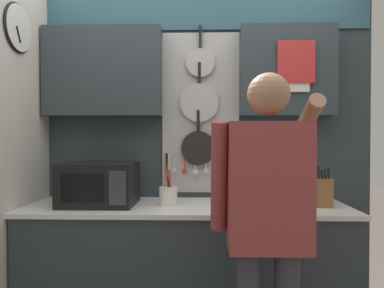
{
  "coord_description": "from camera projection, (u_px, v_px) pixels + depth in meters",
  "views": [
    {
      "loc": [
        0.09,
        -2.28,
        1.33
      ],
      "look_at": [
        0.03,
        0.19,
        1.29
      ],
      "focal_mm": 32.0,
      "sensor_mm": 36.0,
      "label": 1
    }
  ],
  "objects": [
    {
      "name": "person",
      "position": [
        268.0,
        213.0,
        1.62
      ],
      "size": [
        0.54,
        0.6,
        1.64
      ],
      "color": "#383842",
      "rests_on": "ground_plane"
    },
    {
      "name": "utensil_crock",
      "position": [
        168.0,
        193.0,
        2.28
      ],
      "size": [
        0.12,
        0.12,
        0.35
      ],
      "color": "white",
      "rests_on": "base_cabinet_counter"
    },
    {
      "name": "knife_block",
      "position": [
        322.0,
        192.0,
        2.25
      ],
      "size": [
        0.12,
        0.16,
        0.27
      ],
      "color": "brown",
      "rests_on": "base_cabinet_counter"
    },
    {
      "name": "base_cabinet_counter",
      "position": [
        187.0,
        271.0,
        2.3
      ],
      "size": [
        2.14,
        0.62,
        0.88
      ],
      "color": "#2D383D",
      "rests_on": "ground_plane"
    },
    {
      "name": "microwave",
      "position": [
        99.0,
        184.0,
        2.29
      ],
      "size": [
        0.48,
        0.37,
        0.28
      ],
      "color": "black",
      "rests_on": "base_cabinet_counter"
    },
    {
      "name": "back_wall_unit",
      "position": [
        188.0,
        116.0,
        2.56
      ],
      "size": [
        2.71,
        0.23,
        2.49
      ],
      "color": "#2D383D",
      "rests_on": "ground_plane"
    }
  ]
}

